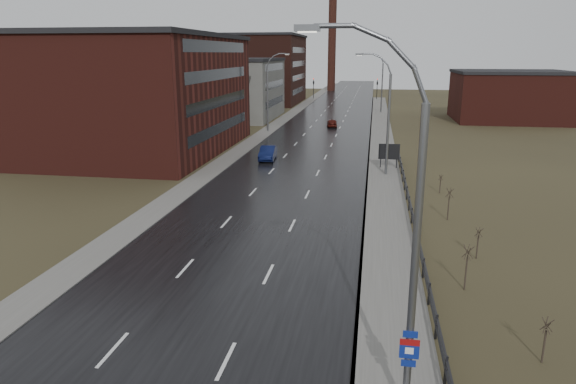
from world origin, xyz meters
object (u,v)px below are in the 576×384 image
(streetlight_main, at_px, (405,239))
(car_near, at_px, (268,153))
(car_far, at_px, (332,123))
(billboard, at_px, (389,152))

(streetlight_main, height_order, car_near, streetlight_main)
(car_near, height_order, car_far, car_near)
(billboard, bearing_deg, streetlight_main, -90.97)
(car_far, bearing_deg, car_near, 74.21)
(billboard, xyz_separation_m, car_far, (-8.08, 29.56, -1.10))
(streetlight_main, height_order, billboard, streetlight_main)
(streetlight_main, height_order, car_far, streetlight_main)
(streetlight_main, relative_size, billboard, 4.64)
(car_near, bearing_deg, billboard, -15.86)
(streetlight_main, distance_m, billboard, 37.19)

